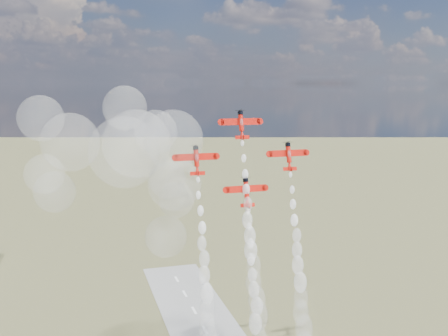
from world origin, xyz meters
The scene contains 8 objects.
plane_lead centered at (-2.13, 17.09, 89.99)m, with size 12.05×4.65×8.44m.
plane_left centered at (-16.30, 14.51, 80.42)m, with size 12.05×4.65×8.44m.
plane_right centered at (12.04, 14.51, 80.42)m, with size 12.05×4.65×8.44m.
plane_slot centered at (-2.13, 11.93, 70.84)m, with size 12.05×4.65×8.44m.
smoke_trail_lead centered at (-1.84, 5.43, 47.08)m, with size 5.37×16.55×50.72m.
smoke_trail_left centered at (-16.08, 3.07, 37.34)m, with size 5.70×15.39×50.98m.
smoke_trail_right centered at (11.91, 2.74, 37.39)m, with size 5.23×16.18×51.21m.
drifted_smoke_cloud centered at (-34.42, 24.92, 80.36)m, with size 52.10×39.21×55.47m.
Camera 1 is at (-50.44, -128.61, 101.78)m, focal length 42.00 mm.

